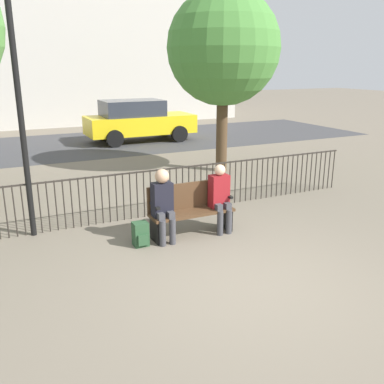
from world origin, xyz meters
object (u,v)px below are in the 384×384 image
Objects in this scene: seated_person_1 at (220,195)px; backpack at (141,234)px; parked_car_0 at (138,120)px; seated_person_0 at (163,201)px; park_bench at (190,208)px; lamp_post at (16,78)px; tree_0 at (223,48)px.

seated_person_1 is 3.01× the size of backpack.
backpack is 0.10× the size of parked_car_0.
seated_person_0 reaches higher than seated_person_1.
parked_car_0 is at bearing 79.56° from seated_person_1.
lamp_post is (-2.55, 1.15, 2.24)m from park_bench.
tree_0 is (3.86, 4.10, 3.14)m from backpack.
lamp_post reaches higher than park_bench.
seated_person_1 is at bearing -22.48° from lamp_post.
parked_car_0 reaches higher than backpack.
seated_person_1 is at bearing -13.05° from park_bench.
lamp_post is (-1.99, 1.28, 2.00)m from seated_person_0.
backpack is (-0.98, -0.13, -0.28)m from park_bench.
seated_person_0 is 1.10m from seated_person_1.
seated_person_1 is at bearing -100.44° from parked_car_0.
parked_car_0 is (1.81, 9.80, 0.15)m from seated_person_1.
park_bench is 1.03m from backpack.
seated_person_0 is at bearing -106.51° from parked_car_0.
seated_person_0 is at bearing 1.13° from backpack.
seated_person_0 is 0.26× the size of tree_0.
tree_0 reaches higher than seated_person_1.
park_bench is 5.67m from tree_0.
seated_person_1 is at bearing -0.09° from seated_person_0.
tree_0 is at bearing -84.62° from parked_car_0.
seated_person_0 is 0.30× the size of parked_car_0.
parked_car_0 is at bearing 60.14° from lamp_post.
backpack is (-0.42, -0.01, -0.52)m from seated_person_0.
backpack is 0.08× the size of tree_0.
park_bench is 1.22× the size of seated_person_1.
parked_car_0 is (4.89, 8.52, -1.88)m from lamp_post.
lamp_post is at bearing -152.62° from tree_0.
seated_person_0 is 0.67m from backpack.
tree_0 is at bearing 49.90° from seated_person_0.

